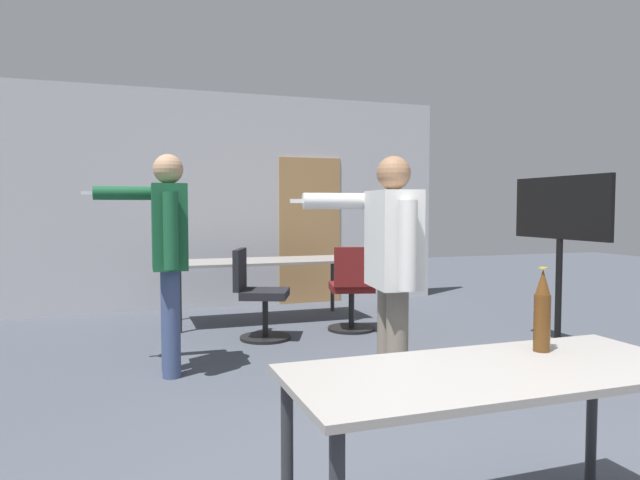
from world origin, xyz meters
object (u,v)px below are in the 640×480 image
tv_screen (560,240)px  office_chair_far_left (352,291)px  person_left_plaid (391,259)px  beer_bottle (542,312)px  office_chair_side_rolled (258,297)px  person_near_casual (167,243)px

tv_screen → office_chair_far_left: bearing=-133.5°
person_left_plaid → beer_bottle: person_left_plaid is taller
person_left_plaid → office_chair_side_rolled: size_ratio=1.82×
tv_screen → person_left_plaid: (-2.16, -0.86, -0.04)m
office_chair_side_rolled → tv_screen: bearing=83.3°
tv_screen → person_near_casual: size_ratio=0.92×
person_near_casual → office_chair_far_left: size_ratio=1.90×
person_near_casual → office_chair_side_rolled: person_near_casual is taller
person_near_casual → office_chair_side_rolled: bearing=-42.7°
tv_screen → person_left_plaid: person_left_plaid is taller
office_chair_side_rolled → office_chair_far_left: (1.05, 0.02, 0.01)m
tv_screen → office_chair_far_left: 2.16m
beer_bottle → office_chair_far_left: bearing=80.4°
office_chair_far_left → office_chair_side_rolled: bearing=-165.0°
office_chair_far_left → beer_bottle: 3.79m
person_near_casual → beer_bottle: person_near_casual is taller
tv_screen → person_left_plaid: 2.33m
beer_bottle → tv_screen: bearing=47.0°
person_left_plaid → office_chair_far_left: bearing=-8.1°
person_left_plaid → tv_screen: bearing=-60.4°
tv_screen → person_near_casual: person_near_casual is taller
person_left_plaid → office_chair_side_rolled: person_left_plaid is taller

